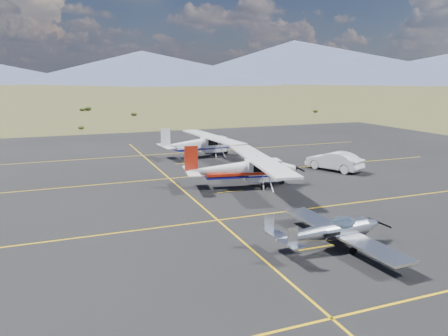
{
  "coord_description": "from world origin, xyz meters",
  "views": [
    {
      "loc": [
        -14.27,
        -20.13,
        8.06
      ],
      "look_at": [
        -3.19,
        8.19,
        1.6
      ],
      "focal_mm": 35.0,
      "sensor_mm": 36.0,
      "label": 1
    }
  ],
  "objects": [
    {
      "name": "sedan",
      "position": [
        8.09,
        10.85,
        0.82
      ],
      "size": [
        3.57,
        5.2,
        1.62
      ],
      "primitive_type": "imported",
      "rotation": [
        0.0,
        0.0,
        3.56
      ],
      "color": "white",
      "rests_on": "apron"
    },
    {
      "name": "ground",
      "position": [
        0.0,
        0.0,
        0.0
      ],
      "size": [
        1600.0,
        1600.0,
        0.0
      ],
      "primitive_type": "plane",
      "color": "#383D1C",
      "rests_on": "ground"
    },
    {
      "name": "aircraft_cessna",
      "position": [
        -1.55,
        8.46,
        1.41
      ],
      "size": [
        7.64,
        12.6,
        3.18
      ],
      "rotation": [
        0.0,
        0.0,
        -0.16
      ],
      "color": "silver",
      "rests_on": "apron"
    },
    {
      "name": "aircraft_plain",
      "position": [
        -0.56,
        21.34,
        1.36
      ],
      "size": [
        7.29,
        12.13,
        3.06
      ],
      "rotation": [
        0.0,
        0.0,
        0.09
      ],
      "color": "white",
      "rests_on": "apron"
    },
    {
      "name": "aircraft_low_wing",
      "position": [
        -2.38,
        -3.74,
        0.85
      ],
      "size": [
        5.83,
        8.13,
        1.77
      ],
      "rotation": [
        0.0,
        0.0,
        0.06
      ],
      "color": "silver",
      "rests_on": "apron"
    },
    {
      "name": "apron",
      "position": [
        0.0,
        7.0,
        0.0
      ],
      "size": [
        72.0,
        72.0,
        0.02
      ],
      "primitive_type": "cube",
      "color": "black",
      "rests_on": "ground"
    }
  ]
}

